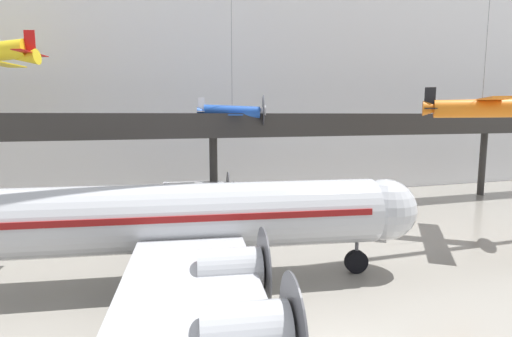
% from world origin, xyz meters
% --- Properties ---
extents(hangar_back_wall, '(140.00, 3.00, 23.78)m').
position_xyz_m(hangar_back_wall, '(0.00, 30.74, 11.89)').
color(hangar_back_wall, white).
rests_on(hangar_back_wall, ground).
extents(mezzanine_walkway, '(110.00, 3.20, 8.99)m').
position_xyz_m(mezzanine_walkway, '(0.00, 21.76, 7.36)').
color(mezzanine_walkway, '#2D2B28').
rests_on(mezzanine_walkway, ground).
extents(airliner_silver_main, '(27.04, 31.01, 10.21)m').
position_xyz_m(airliner_silver_main, '(-4.91, 8.74, 3.55)').
color(airliner_silver_main, '#B7BABF').
rests_on(airliner_silver_main, ground).
extents(suspended_plane_blue_trainer, '(5.86, 7.03, 10.34)m').
position_xyz_m(suspended_plane_blue_trainer, '(1.27, 20.87, 9.12)').
color(suspended_plane_blue_trainer, '#1E4CAD').
extents(suspended_plane_orange_highwing, '(7.91, 8.55, 10.75)m').
position_xyz_m(suspended_plane_orange_highwing, '(16.98, 10.91, 9.36)').
color(suspended_plane_orange_highwing, orange).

